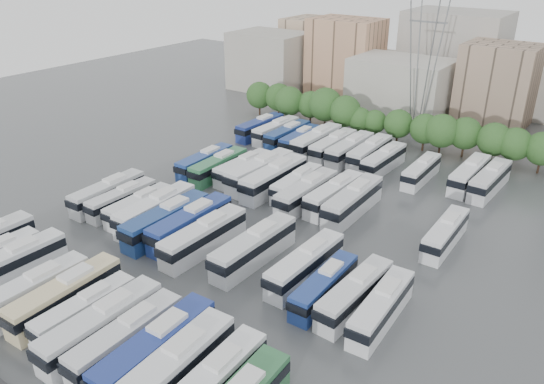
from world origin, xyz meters
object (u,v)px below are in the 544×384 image
Objects in this scene: electricity_pylon at (427,36)px; bus_r3_s0 at (260,127)px; bus_r1_s6 at (204,237)px; bus_r3_s4 at (316,141)px; bus_r3_s12 at (469,174)px; bus_r1_s3 at (156,210)px; bus_r2_s13 at (445,233)px; bus_r1_s5 at (191,224)px; bus_r1_s2 at (139,206)px; bus_r2_s7 at (307,193)px; bus_r1_s1 at (122,199)px; bus_r3_s10 at (421,171)px; bus_r1_s12 at (355,293)px; bus_r2_s1 at (205,162)px; bus_r0_s6 at (85,311)px; bus_r0_s2 at (12,264)px; bus_r1_s4 at (166,220)px; bus_r3_s5 at (333,146)px; bus_r1_s0 at (108,193)px; bus_r2_s8 at (334,194)px; bus_r2_s5 at (274,178)px; bus_r2_s9 at (353,201)px; bus_r0_s10 at (172,371)px; bus_r3_s13 at (490,180)px; bus_r3_s2 at (288,135)px; bus_r3_s3 at (300,139)px; bus_r0_s9 at (156,349)px; bus_r2_s3 at (243,168)px; bus_r3_s6 at (350,150)px; bus_r1_s11 at (324,286)px; bus_r2_s6 at (297,183)px; bus_r0_s5 at (65,295)px; bus_r2_s4 at (260,171)px; bus_r1_s10 at (305,264)px; bus_r3_s1 at (276,130)px; bus_r0_s8 at (127,338)px; bus_r1_s13 at (382,307)px; bus_r0_s7 at (102,325)px; bus_r1_s8 at (254,247)px.

bus_r3_s0 is at bearing -141.07° from electricity_pylon.
bus_r3_s4 reaches higher than bus_r1_s6.
bus_r3_s0 is 0.97× the size of bus_r3_s12.
bus_r3_s12 is (29.76, 36.53, -0.08)m from bus_r1_s3.
bus_r1_s6 is 29.43m from bus_r2_s13.
bus_r3_s0 is (-16.50, 36.29, -0.19)m from bus_r1_s5.
bus_r1_s2 is 0.86× the size of bus_r2_s7.
bus_r3_s10 reaches higher than bus_r1_s1.
bus_r1_s12 reaches higher than bus_r2_s1.
bus_r0_s6 is at bearing -94.68° from bus_r2_s7.
bus_r1_s6 is 24.59m from bus_r2_s1.
bus_r1_s6 is 1.01× the size of bus_r2_s7.
electricity_pylon reaches higher than bus_r0_s2.
bus_r1_s4 is at bearing -23.70° from bus_r1_s3.
bus_r3_s5 reaches higher than bus_r2_s13.
bus_r1_s12 is at bearing -80.04° from bus_r3_s10.
bus_r2_s8 reaches higher than bus_r1_s0.
bus_r3_s0 is at bearing 131.87° from bus_r2_s5.
bus_r1_s4 reaches higher than bus_r1_s12.
electricity_pylon is 41.70m from bus_r2_s9.
bus_r0_s10 is 25.45m from bus_r1_s5.
bus_r1_s5 is 44.91m from bus_r3_s13.
bus_r1_s1 is 0.83× the size of bus_r1_s4.
bus_r3_s3 is at bearing -7.29° from bus_r3_s2.
bus_r0_s9 reaches higher than bus_r3_s0.
bus_r2_s1 is 1.01× the size of bus_r2_s3.
bus_r3_s6 reaches higher than bus_r3_s0.
bus_r3_s6 is at bearing 79.43° from bus_r2_s5.
bus_r3_s13 is at bearing 49.32° from bus_r2_s8.
bus_r1_s11 is 0.93× the size of bus_r3_s2.
bus_r2_s6 is (-3.52, -36.78, -16.94)m from electricity_pylon.
bus_r2_s4 reaches higher than bus_r0_s5.
bus_r3_s12 is at bearing 40.55° from bus_r1_s0.
bus_r1_s5 reaches higher than bus_r3_s13.
bus_r3_s6 is (3.28, 0.00, 0.04)m from bus_r3_s5.
bus_r0_s10 is 1.14× the size of bus_r3_s0.
bus_r0_s10 reaches higher than bus_r3_s0.
bus_r3_s3 is at bearing -176.39° from bus_r3_s12.
bus_r2_s9 reaches higher than bus_r1_s10.
bus_r2_s5 is at bearing -53.49° from bus_r3_s1.
bus_r2_s7 is (-3.28, 35.06, 0.11)m from bus_r0_s8.
bus_r0_s5 reaches higher than bus_r1_s13.
electricity_pylon is 3.10× the size of bus_r1_s2.
bus_r0_s7 is at bearing -89.02° from bus_r2_s7.
bus_r2_s8 is at bearing 30.04° from bus_r2_s7.
bus_r2_s6 is (10.03, 18.53, -0.27)m from bus_r1_s3.
bus_r1_s8 is 38.82m from bus_r3_s12.
bus_r2_s8 is (-6.35, 37.63, -0.19)m from bus_r0_s10.
bus_r1_s0 is at bearing -100.06° from bus_r3_s2.
bus_r1_s5 is 1.14× the size of bus_r1_s13.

